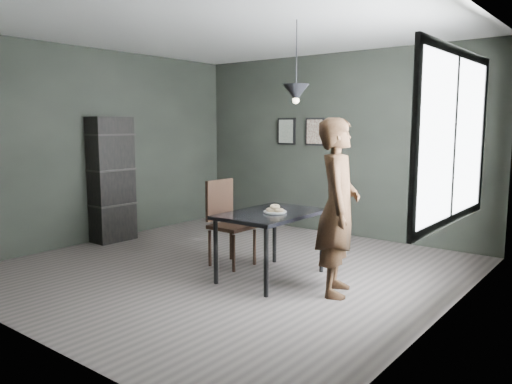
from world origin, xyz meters
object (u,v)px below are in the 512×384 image
Objects in this scene: cafe_table at (271,219)px; shelf_unit at (112,180)px; white_plate at (275,212)px; wood_chair at (226,217)px; woman at (338,207)px; pendant_lamp at (296,93)px.

cafe_table is 0.66× the size of shelf_unit.
white_plate is at bearing -11.17° from cafe_table.
shelf_unit reaches higher than wood_chair.
woman is at bearing 0.96° from white_plate.
pendant_lamp reaches higher than woman.
wood_chair reaches higher than cafe_table.
shelf_unit is at bearing -176.80° from wood_chair.
white_plate is at bearing -148.81° from pendant_lamp.
wood_chair is at bearing 171.52° from white_plate.
wood_chair is at bearing 179.43° from pendant_lamp.
shelf_unit is (-3.76, 0.02, 0.02)m from woman.
shelf_unit reaches higher than white_plate.
shelf_unit is (-2.98, 0.03, 0.16)m from white_plate.
white_plate reaches higher than cafe_table.
cafe_table is at bearing 168.83° from white_plate.
wood_chair is 1.21× the size of pendant_lamp.
white_plate is 2.99m from shelf_unit.
white_plate is 0.13× the size of shelf_unit.
shelf_unit is 3.37m from pendant_lamp.
pendant_lamp reaches higher than shelf_unit.
white_plate is 0.13× the size of woman.
white_plate is at bearing -7.66° from wood_chair.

